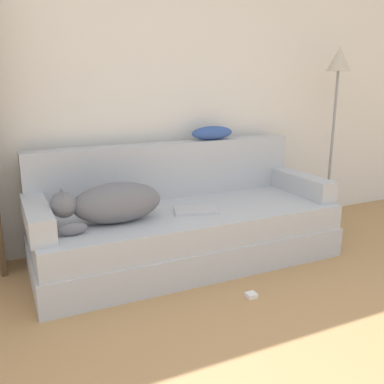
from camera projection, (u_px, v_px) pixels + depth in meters
wall_back at (131, 76)px, 3.32m from camera, size 8.16×0.06×2.70m
couch at (187, 235)px, 3.19m from camera, size 2.22×0.89×0.40m
couch_backrest at (167, 170)px, 3.41m from camera, size 2.18×0.15×0.44m
couch_arm_left at (37, 217)px, 2.69m from camera, size 0.15×0.70×0.16m
couch_arm_right at (301, 184)px, 3.54m from camera, size 0.15×0.70×0.16m
dog at (111, 203)px, 2.80m from camera, size 0.72×0.30×0.27m
laptop at (196, 210)px, 3.07m from camera, size 0.35×0.28×0.02m
throw_pillow at (212, 133)px, 3.51m from camera, size 0.37×0.14×0.11m
floor_lamp at (337, 90)px, 3.76m from camera, size 0.26×0.26×1.60m
power_adapter at (251, 295)px, 2.68m from camera, size 0.06×0.06×0.03m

